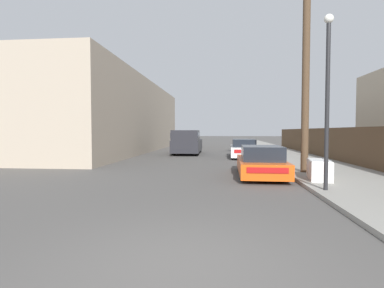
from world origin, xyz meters
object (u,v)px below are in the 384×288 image
object	(u,v)px
discarded_fridge	(319,170)
street_lamp	(328,90)
pickup_truck	(187,142)
parked_sports_car_red	(261,162)
utility_pole	(306,54)
car_parked_mid	(244,149)

from	to	relation	value
discarded_fridge	street_lamp	world-z (taller)	street_lamp
pickup_truck	street_lamp	xyz separation A→B (m)	(5.71, -14.68, 2.06)
street_lamp	parked_sports_car_red	bearing A→B (deg)	113.45
discarded_fridge	utility_pole	world-z (taller)	utility_pole
discarded_fridge	car_parked_mid	bearing A→B (deg)	110.70
parked_sports_car_red	car_parked_mid	bearing A→B (deg)	91.82
parked_sports_car_red	pickup_truck	size ratio (longest dim) A/B	0.77
utility_pole	street_lamp	xyz separation A→B (m)	(-0.44, -3.88, -1.97)
parked_sports_car_red	utility_pole	xyz separation A→B (m)	(1.86, 0.60, 4.41)
pickup_truck	street_lamp	distance (m)	15.89
pickup_truck	utility_pole	xyz separation A→B (m)	(6.15, -10.80, 4.03)
parked_sports_car_red	street_lamp	world-z (taller)	street_lamp
discarded_fridge	parked_sports_car_red	world-z (taller)	parked_sports_car_red
discarded_fridge	car_parked_mid	distance (m)	10.07
pickup_truck	utility_pole	world-z (taller)	utility_pole
pickup_truck	street_lamp	world-z (taller)	street_lamp
car_parked_mid	utility_pole	bearing A→B (deg)	-75.09
discarded_fridge	parked_sports_car_red	distance (m)	2.28
pickup_truck	utility_pole	bearing A→B (deg)	118.83
parked_sports_car_red	pickup_truck	xyz separation A→B (m)	(-4.29, 11.40, 0.38)
pickup_truck	parked_sports_car_red	bearing A→B (deg)	109.79
discarded_fridge	parked_sports_car_red	bearing A→B (deg)	154.60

